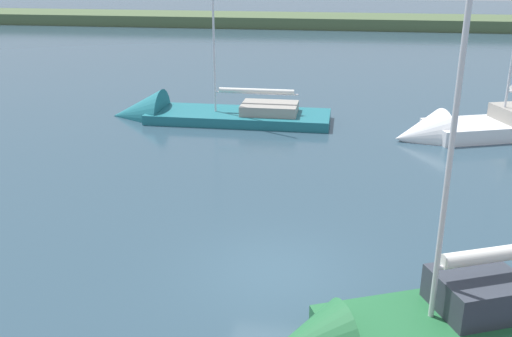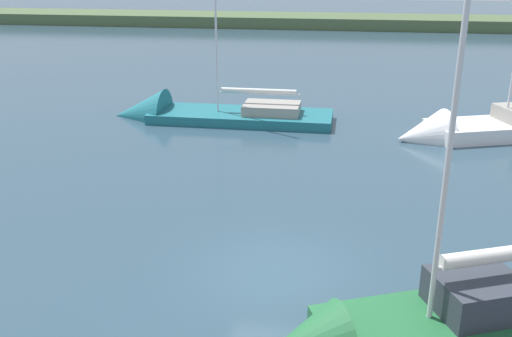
{
  "view_description": "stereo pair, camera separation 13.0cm",
  "coord_description": "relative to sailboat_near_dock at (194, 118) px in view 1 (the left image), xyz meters",
  "views": [
    {
      "loc": [
        -1.36,
        12.33,
        7.25
      ],
      "look_at": [
        0.79,
        -1.97,
        1.95
      ],
      "focal_mm": 40.43,
      "sensor_mm": 36.0,
      "label": 1
    },
    {
      "loc": [
        -1.49,
        12.31,
        7.25
      ],
      "look_at": [
        0.79,
        -1.97,
        1.95
      ],
      "focal_mm": 40.43,
      "sensor_mm": 36.0,
      "label": 2
    }
  ],
  "objects": [
    {
      "name": "sailboat_near_dock",
      "position": [
        0.0,
        0.0,
        0.0
      ],
      "size": [
        10.46,
        2.8,
        10.79
      ],
      "rotation": [
        0.0,
        0.0,
        -0.01
      ],
      "color": "#1E6B75",
      "rests_on": "ground_plane"
    },
    {
      "name": "ground_plane",
      "position": [
        -5.53,
        13.54,
        -0.07
      ],
      "size": [
        200.0,
        200.0,
        0.0
      ],
      "primitive_type": "plane",
      "color": "#2D4756"
    },
    {
      "name": "far_shoreline",
      "position": [
        -5.53,
        -40.85,
        -0.07
      ],
      "size": [
        180.0,
        8.0,
        2.4
      ],
      "primitive_type": "cube",
      "color": "#4C603D",
      "rests_on": "ground_plane"
    },
    {
      "name": "sailboat_far_right",
      "position": [
        -8.43,
        15.76,
        0.1
      ],
      "size": [
        7.4,
        4.63,
        8.99
      ],
      "rotation": [
        0.0,
        0.0,
        0.41
      ],
      "color": "#236638",
      "rests_on": "ground_plane"
    },
    {
      "name": "sailboat_far_left",
      "position": [
        -12.96,
        0.86,
        0.18
      ],
      "size": [
        9.51,
        5.36,
        9.95
      ],
      "rotation": [
        0.0,
        0.0,
        0.35
      ],
      "color": "white",
      "rests_on": "ground_plane"
    }
  ]
}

